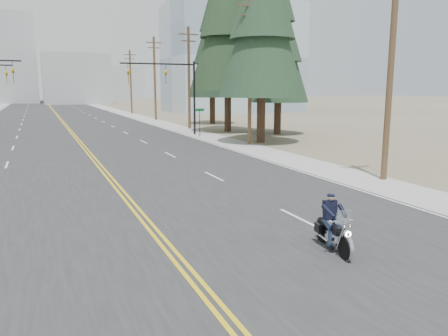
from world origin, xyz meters
TOP-DOWN VIEW (x-y plane):
  - ground_plane at (0.00, 0.00)m, footprint 400.00×400.00m
  - road at (0.00, 70.00)m, footprint 20.00×200.00m
  - sidewalk_right at (11.50, 70.00)m, footprint 3.00×200.00m
  - traffic_mast_right at (8.98, 32.00)m, footprint 7.10×0.26m
  - street_sign at (10.80, 30.00)m, footprint 0.90×0.06m
  - utility_pole_a at (12.50, 8.00)m, footprint 2.20×0.30m
  - utility_pole_b at (12.50, 23.00)m, footprint 2.20×0.30m
  - utility_pole_c at (12.50, 38.00)m, footprint 2.20×0.30m
  - utility_pole_d at (12.50, 53.00)m, footprint 2.20×0.30m
  - utility_pole_e at (12.50, 70.00)m, footprint 2.20×0.30m
  - glass_building at (32.00, 70.00)m, footprint 24.00×16.00m
  - haze_bldg_b at (8.00, 125.00)m, footprint 18.00×14.00m
  - haze_bldg_c at (40.00, 110.00)m, footprint 16.00×12.00m
  - haze_bldg_d at (-12.00, 140.00)m, footprint 20.00×15.00m
  - haze_bldg_e at (25.00, 150.00)m, footprint 14.00×14.00m
  - motorcyclist at (4.24, 1.09)m, footprint 1.26×2.16m
  - conifer_near at (14.00, 23.88)m, footprint 7.09×7.09m
  - conifer_mid at (18.73, 29.30)m, footprint 5.90×5.90m
  - conifer_tall at (15.24, 33.61)m, footprint 7.69×7.69m
  - conifer_far at (17.61, 43.92)m, footprint 6.27×6.27m

SIDE VIEW (x-z plane):
  - ground_plane at x=0.00m, z-range 0.00..0.00m
  - road at x=0.00m, z-range 0.00..0.01m
  - sidewalk_right at x=11.50m, z-range 0.00..0.01m
  - motorcyclist at x=4.24m, z-range 0.00..1.59m
  - street_sign at x=10.80m, z-range 0.49..3.12m
  - traffic_mast_right at x=8.98m, z-range 1.44..8.44m
  - utility_pole_a at x=12.50m, z-range 0.23..11.23m
  - utility_pole_c at x=12.50m, z-range 0.23..11.23m
  - utility_pole_e at x=12.50m, z-range 0.23..11.23m
  - utility_pole_b at x=12.50m, z-range 0.23..11.73m
  - utility_pole_d at x=12.50m, z-range 0.23..11.73m
  - haze_bldg_e at x=25.00m, z-range 0.00..12.00m
  - haze_bldg_b at x=8.00m, z-range 0.00..14.00m
  - haze_bldg_c at x=40.00m, z-range 0.00..18.00m
  - conifer_mid at x=18.73m, z-range 1.16..16.90m
  - conifer_far at x=17.61m, z-range 1.24..18.03m
  - glass_building at x=32.00m, z-range 0.00..20.00m
  - conifer_near at x=14.00m, z-range 1.39..20.16m
  - conifer_tall at x=15.24m, z-range 1.59..22.96m
  - haze_bldg_d at x=-12.00m, z-range 0.00..26.00m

